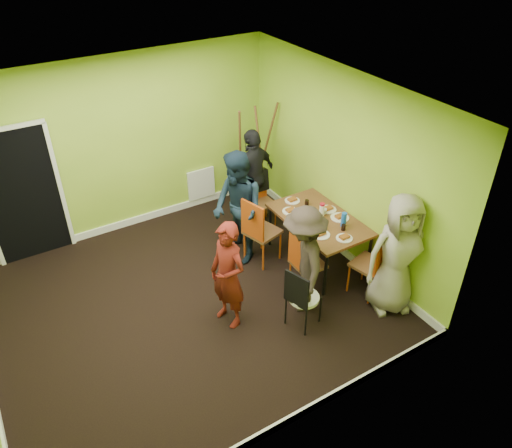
{
  "coord_description": "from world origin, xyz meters",
  "views": [
    {
      "loc": [
        -1.85,
        -4.77,
        4.69
      ],
      "look_at": [
        1.07,
        0.0,
        0.91
      ],
      "focal_mm": 35.0,
      "sensor_mm": 36.0,
      "label": 1
    }
  ],
  "objects_px": {
    "chair_left_far": "(258,228)",
    "orange_bottle": "(306,210)",
    "thermos": "(322,211)",
    "dining_table": "(319,221)",
    "chair_front_end": "(375,262)",
    "person_left_far": "(238,208)",
    "blue_bottle": "(344,220)",
    "person_left_near": "(304,260)",
    "person_standing": "(228,276)",
    "person_back_end": "(253,176)",
    "chair_left_near": "(304,260)",
    "chair_bentwood": "(301,296)",
    "person_front_end": "(398,255)",
    "easel": "(255,158)",
    "chair_back_end": "(258,187)"
  },
  "relations": [
    {
      "from": "chair_left_far",
      "to": "thermos",
      "type": "bearing_deg",
      "value": 47.51
    },
    {
      "from": "orange_bottle",
      "to": "person_standing",
      "type": "bearing_deg",
      "value": -158.59
    },
    {
      "from": "dining_table",
      "to": "person_left_near",
      "type": "relative_size",
      "value": 0.98
    },
    {
      "from": "chair_left_near",
      "to": "chair_back_end",
      "type": "height_order",
      "value": "chair_left_near"
    },
    {
      "from": "person_left_near",
      "to": "person_front_end",
      "type": "distance_m",
      "value": 1.18
    },
    {
      "from": "chair_left_far",
      "to": "orange_bottle",
      "type": "xyz_separation_m",
      "value": [
        0.7,
        -0.2,
        0.19
      ]
    },
    {
      "from": "chair_left_far",
      "to": "person_left_near",
      "type": "relative_size",
      "value": 0.71
    },
    {
      "from": "dining_table",
      "to": "easel",
      "type": "xyz_separation_m",
      "value": [
        0.04,
        1.84,
        0.22
      ]
    },
    {
      "from": "easel",
      "to": "person_back_end",
      "type": "xyz_separation_m",
      "value": [
        -0.26,
        -0.37,
        -0.11
      ]
    },
    {
      "from": "person_back_end",
      "to": "person_standing",
      "type": "bearing_deg",
      "value": 31.12
    },
    {
      "from": "chair_left_far",
      "to": "chair_bentwood",
      "type": "height_order",
      "value": "chair_left_far"
    },
    {
      "from": "person_standing",
      "to": "person_back_end",
      "type": "distance_m",
      "value": 2.44
    },
    {
      "from": "chair_bentwood",
      "to": "person_left_near",
      "type": "xyz_separation_m",
      "value": [
        0.24,
        0.31,
        0.26
      ]
    },
    {
      "from": "orange_bottle",
      "to": "person_left_near",
      "type": "distance_m",
      "value": 1.14
    },
    {
      "from": "dining_table",
      "to": "thermos",
      "type": "relative_size",
      "value": 7.35
    },
    {
      "from": "orange_bottle",
      "to": "person_standing",
      "type": "height_order",
      "value": "person_standing"
    },
    {
      "from": "thermos",
      "to": "chair_bentwood",
      "type": "bearing_deg",
      "value": -136.7
    },
    {
      "from": "chair_back_end",
      "to": "person_front_end",
      "type": "distance_m",
      "value": 2.75
    },
    {
      "from": "dining_table",
      "to": "person_left_near",
      "type": "height_order",
      "value": "person_left_near"
    },
    {
      "from": "blue_bottle",
      "to": "person_back_end",
      "type": "height_order",
      "value": "person_back_end"
    },
    {
      "from": "blue_bottle",
      "to": "person_left_far",
      "type": "distance_m",
      "value": 1.51
    },
    {
      "from": "chair_bentwood",
      "to": "person_left_far",
      "type": "relative_size",
      "value": 0.52
    },
    {
      "from": "chair_left_far",
      "to": "easel",
      "type": "relative_size",
      "value": 0.58
    },
    {
      "from": "person_left_far",
      "to": "chair_left_near",
      "type": "bearing_deg",
      "value": 16.53
    },
    {
      "from": "dining_table",
      "to": "person_left_far",
      "type": "bearing_deg",
      "value": 144.31
    },
    {
      "from": "blue_bottle",
      "to": "person_left_near",
      "type": "bearing_deg",
      "value": -159.68
    },
    {
      "from": "chair_back_end",
      "to": "person_back_end",
      "type": "xyz_separation_m",
      "value": [
        -0.05,
        0.07,
        0.18
      ]
    },
    {
      "from": "chair_front_end",
      "to": "blue_bottle",
      "type": "distance_m",
      "value": 0.74
    },
    {
      "from": "chair_bentwood",
      "to": "thermos",
      "type": "distance_m",
      "value": 1.49
    },
    {
      "from": "dining_table",
      "to": "chair_left_far",
      "type": "bearing_deg",
      "value": 151.64
    },
    {
      "from": "chair_back_end",
      "to": "easel",
      "type": "distance_m",
      "value": 0.56
    },
    {
      "from": "person_left_near",
      "to": "person_front_end",
      "type": "height_order",
      "value": "person_front_end"
    },
    {
      "from": "chair_left_near",
      "to": "person_front_end",
      "type": "relative_size",
      "value": 0.57
    },
    {
      "from": "blue_bottle",
      "to": "chair_bentwood",
      "type": "bearing_deg",
      "value": -150.97
    },
    {
      "from": "chair_front_end",
      "to": "person_left_far",
      "type": "height_order",
      "value": "person_left_far"
    },
    {
      "from": "chair_left_near",
      "to": "person_back_end",
      "type": "xyz_separation_m",
      "value": [
        0.39,
        1.94,
        0.26
      ]
    },
    {
      "from": "chair_left_far",
      "to": "blue_bottle",
      "type": "bearing_deg",
      "value": 35.66
    },
    {
      "from": "chair_back_end",
      "to": "person_left_near",
      "type": "xyz_separation_m",
      "value": [
        -0.61,
        -2.08,
        0.13
      ]
    },
    {
      "from": "chair_left_near",
      "to": "person_back_end",
      "type": "distance_m",
      "value": 2.0
    },
    {
      "from": "chair_bentwood",
      "to": "thermos",
      "type": "relative_size",
      "value": 4.41
    },
    {
      "from": "orange_bottle",
      "to": "person_back_end",
      "type": "xyz_separation_m",
      "value": [
        -0.14,
        1.26,
        0.02
      ]
    },
    {
      "from": "chair_front_end",
      "to": "person_standing",
      "type": "relative_size",
      "value": 0.68
    },
    {
      "from": "chair_front_end",
      "to": "blue_bottle",
      "type": "bearing_deg",
      "value": 77.46
    },
    {
      "from": "dining_table",
      "to": "orange_bottle",
      "type": "height_order",
      "value": "orange_bottle"
    },
    {
      "from": "chair_bentwood",
      "to": "person_standing",
      "type": "height_order",
      "value": "person_standing"
    },
    {
      "from": "thermos",
      "to": "person_front_end",
      "type": "bearing_deg",
      "value": -81.71
    },
    {
      "from": "person_standing",
      "to": "person_back_end",
      "type": "bearing_deg",
      "value": 126.76
    },
    {
      "from": "easel",
      "to": "blue_bottle",
      "type": "xyz_separation_m",
      "value": [
        0.12,
        -2.18,
        -0.06
      ]
    },
    {
      "from": "chair_left_far",
      "to": "dining_table",
      "type": "bearing_deg",
      "value": 46.2
    },
    {
      "from": "chair_left_near",
      "to": "chair_bentwood",
      "type": "bearing_deg",
      "value": -36.2
    }
  ]
}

